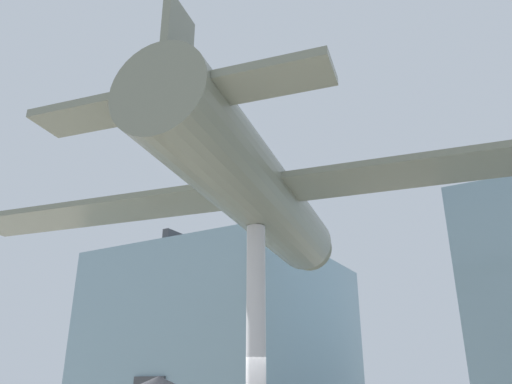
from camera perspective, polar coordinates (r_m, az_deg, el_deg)
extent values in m
cube|color=#7593A3|center=(30.18, -3.27, -16.44)|extent=(11.80, 12.87, 8.90)
cube|color=#383A3F|center=(30.97, -3.08, -7.66)|extent=(0.36, 12.22, 0.60)
cylinder|color=#B7B7BC|center=(13.25, 0.00, -16.33)|extent=(0.51, 0.51, 5.94)
cylinder|color=slate|center=(14.19, 0.00, 0.00)|extent=(4.12, 11.44, 2.07)
cube|color=slate|center=(14.19, 0.00, 0.00)|extent=(19.97, 5.53, 0.18)
cube|color=slate|center=(10.21, -9.37, 10.53)|extent=(6.46, 2.16, 0.18)
cube|color=slate|center=(10.86, -9.00, 15.64)|extent=(0.38, 1.11, 2.18)
cone|color=slate|center=(19.76, 5.88, -6.15)|extent=(1.90, 1.25, 1.76)
sphere|color=black|center=(20.37, 6.32, -6.61)|extent=(0.44, 0.44, 0.44)
cone|color=#2D2D33|center=(17.11, -11.08, -20.37)|extent=(1.20, 1.20, 0.26)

